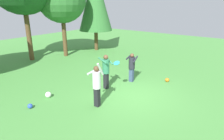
{
  "coord_description": "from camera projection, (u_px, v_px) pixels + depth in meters",
  "views": [
    {
      "loc": [
        -7.15,
        -4.28,
        4.09
      ],
      "look_at": [
        -0.08,
        1.1,
        1.05
      ],
      "focal_mm": 31.15,
      "sensor_mm": 36.0,
      "label": 1
    }
  ],
  "objects": [
    {
      "name": "ball_orange",
      "position": [
        167.0,
        80.0,
        10.7
      ],
      "size": [
        0.22,
        0.22,
        0.22
      ],
      "primitive_type": "sphere",
      "color": "orange",
      "rests_on": "ground_plane"
    },
    {
      "name": "person_thrower",
      "position": [
        97.0,
        83.0,
        7.85
      ],
      "size": [
        0.62,
        0.51,
        1.96
      ],
      "rotation": [
        0.0,
        0.0,
        0.05
      ],
      "color": "black",
      "rests_on": "ground_plane"
    },
    {
      "name": "person_bystander",
      "position": [
        106.0,
        69.0,
        9.56
      ],
      "size": [
        0.59,
        0.68,
        1.76
      ],
      "rotation": [
        0.0,
        0.0,
        -1.77
      ],
      "color": "black",
      "rests_on": "ground_plane"
    },
    {
      "name": "ground_plane",
      "position": [
        131.0,
        95.0,
        9.16
      ],
      "size": [
        40.0,
        40.0,
        0.0
      ],
      "primitive_type": "plane",
      "color": "#4C9342"
    },
    {
      "name": "ball_blue",
      "position": [
        30.0,
        106.0,
        7.98
      ],
      "size": [
        0.2,
        0.2,
        0.2
      ],
      "primitive_type": "sphere",
      "color": "blue",
      "rests_on": "ground_plane"
    },
    {
      "name": "frisbee",
      "position": [
        117.0,
        63.0,
        8.86
      ],
      "size": [
        0.26,
        0.28,
        0.14
      ],
      "color": "#2393D1"
    },
    {
      "name": "ball_white",
      "position": [
        48.0,
        95.0,
        8.9
      ],
      "size": [
        0.27,
        0.27,
        0.27
      ],
      "primitive_type": "sphere",
      "color": "white",
      "rests_on": "ground_plane"
    },
    {
      "name": "person_catcher",
      "position": [
        132.0,
        65.0,
        10.49
      ],
      "size": [
        0.61,
        0.55,
        1.59
      ],
      "rotation": [
        0.0,
        0.0,
        -3.0
      ],
      "color": "#38476B",
      "rests_on": "ground_plane"
    },
    {
      "name": "tree_far_right",
      "position": [
        95.0,
        0.0,
        16.72
      ],
      "size": [
        2.95,
        2.95,
        7.04
      ],
      "color": "brown",
      "rests_on": "ground_plane"
    }
  ]
}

